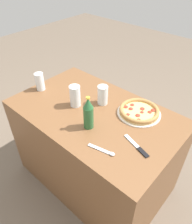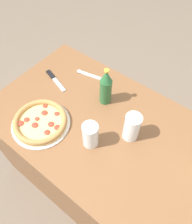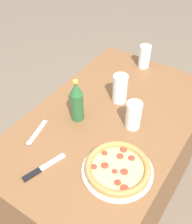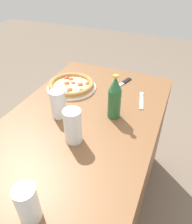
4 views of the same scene
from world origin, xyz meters
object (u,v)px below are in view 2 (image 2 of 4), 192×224
(knife, at_px, (55,80))
(spoon, at_px, (87,74))
(glass_iced_tea, at_px, (132,128))
(beer_bottle, at_px, (106,87))
(pizza_margherita, at_px, (40,122))
(glass_orange_juice, at_px, (90,136))

(knife, distance_m, spoon, 0.20)
(glass_iced_tea, xyz_separation_m, beer_bottle, (0.23, -0.11, 0.04))
(pizza_margherita, distance_m, glass_iced_tea, 0.46)
(pizza_margherita, relative_size, spoon, 1.75)
(glass_iced_tea, relative_size, beer_bottle, 0.69)
(knife, bearing_deg, pizza_margherita, 121.39)
(glass_iced_tea, distance_m, glass_orange_juice, 0.20)
(beer_bottle, distance_m, spoon, 0.25)
(glass_iced_tea, height_order, beer_bottle, beer_bottle)
(glass_orange_juice, height_order, spoon, glass_orange_juice)
(glass_iced_tea, distance_m, beer_bottle, 0.26)
(beer_bottle, bearing_deg, pizza_margherita, 63.08)
(pizza_margherita, bearing_deg, glass_orange_juice, -164.53)
(knife, bearing_deg, glass_iced_tea, 175.29)
(knife, bearing_deg, glass_orange_juice, 155.69)
(glass_orange_juice, xyz_separation_m, knife, (0.43, -0.20, -0.06))
(pizza_margherita, bearing_deg, knife, -58.61)
(spoon, bearing_deg, pizza_margherita, 95.83)
(glass_orange_juice, distance_m, spoon, 0.47)
(knife, relative_size, spoon, 1.18)
(pizza_margherita, distance_m, beer_bottle, 0.38)
(glass_orange_juice, bearing_deg, pizza_margherita, 15.47)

